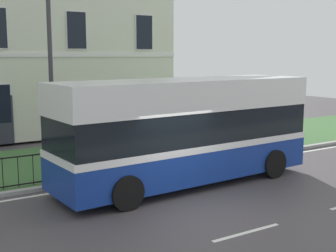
# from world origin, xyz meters

# --- Properties ---
(ground_plane) EXTENTS (60.00, 56.00, 0.18)m
(ground_plane) POSITION_xyz_m (0.00, 1.19, -0.01)
(ground_plane) COLOR #464144
(iron_verge_railing) EXTENTS (12.26, 0.04, 0.97)m
(iron_verge_railing) POSITION_xyz_m (-2.49, 4.40, 0.62)
(iron_verge_railing) COLOR black
(iron_verge_railing) RESTS_ON ground_plane
(single_decker_bus) EXTENTS (8.81, 2.90, 3.35)m
(single_decker_bus) POSITION_xyz_m (1.17, 2.39, 1.75)
(single_decker_bus) COLOR navy
(single_decker_bus) RESTS_ON ground_plane
(street_lamp_post) EXTENTS (0.36, 0.24, 7.18)m
(street_lamp_post) POSITION_xyz_m (-2.31, 4.95, 4.21)
(street_lamp_post) COLOR #333338
(street_lamp_post) RESTS_ON ground_plane
(litter_bin) EXTENTS (0.48, 0.48, 1.13)m
(litter_bin) POSITION_xyz_m (0.26, 5.10, 0.69)
(litter_bin) COLOR black
(litter_bin) RESTS_ON ground_plane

